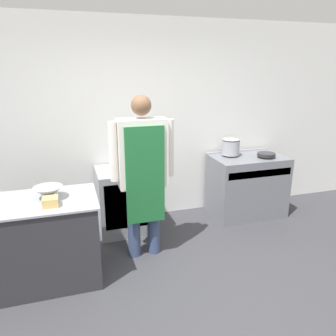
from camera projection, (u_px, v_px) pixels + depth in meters
ground_plane at (205, 314)px, 2.86m from camera, size 14.00×14.00×0.00m
wall_back at (145, 123)px, 4.45m from camera, size 8.00×0.05×2.70m
prep_counter at (41, 241)px, 3.22m from camera, size 1.12×0.72×0.86m
stove at (247, 185)px, 4.75m from camera, size 1.03×0.65×0.89m
fridge_unit at (125, 200)px, 4.28m from camera, size 0.69×0.64×0.83m
person_cook at (143, 168)px, 3.50m from camera, size 0.70×0.24×1.81m
mixing_bowl at (48, 193)px, 3.13m from camera, size 0.28×0.28×0.12m
plastic_tub at (50, 202)px, 2.97m from camera, size 0.14×0.14×0.08m
stock_pot at (231, 146)px, 4.62m from camera, size 0.25×0.25×0.24m
saute_pan at (266, 155)px, 4.56m from camera, size 0.25×0.25×0.04m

